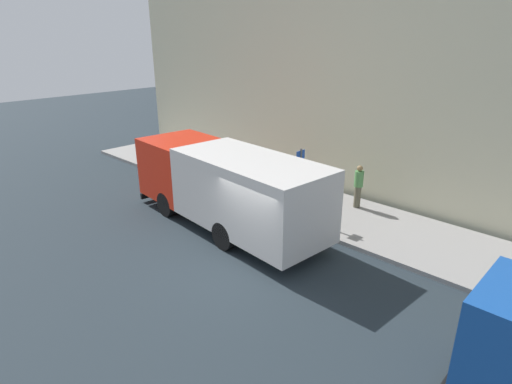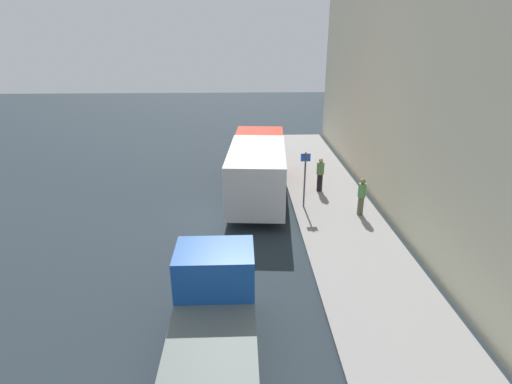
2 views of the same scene
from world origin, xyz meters
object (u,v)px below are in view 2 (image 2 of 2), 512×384
Objects in this scene: small_flatbed_truck at (214,313)px; pedestrian_walking at (320,174)px; large_utility_truck at (258,167)px; street_sign_post at (305,175)px; pedestrian_standing at (362,196)px.

pedestrian_walking is (4.77, 10.90, -0.06)m from small_flatbed_truck.
street_sign_post is (2.09, -1.65, 0.10)m from large_utility_truck.
small_flatbed_truck is 1.93× the size of street_sign_post.
pedestrian_walking is at bearing 9.94° from large_utility_truck.
large_utility_truck reaches higher than street_sign_post.
small_flatbed_truck is 2.91× the size of pedestrian_walking.
pedestrian_standing is at bearing -26.27° from large_utility_truck.
pedestrian_standing is 0.65× the size of street_sign_post.
large_utility_truck is at bearing -110.39° from pedestrian_walking.
pedestrian_standing is at bearing -22.89° from street_sign_post.
large_utility_truck is 3.20× the size of street_sign_post.
small_flatbed_truck reaches higher than pedestrian_standing.
pedestrian_standing is (4.48, -2.66, -0.55)m from large_utility_truck.
street_sign_post is at bearing -55.34° from pedestrian_walking.
large_utility_truck is at bearing 141.68° from street_sign_post.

